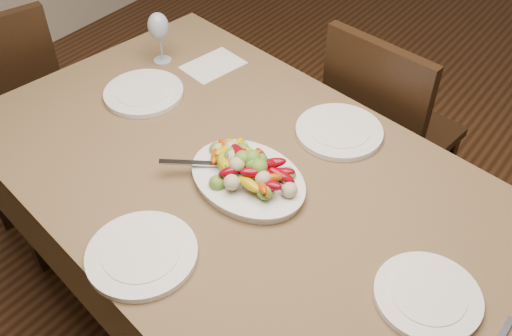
{
  "coord_description": "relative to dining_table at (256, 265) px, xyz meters",
  "views": [
    {
      "loc": [
        0.52,
        -1.16,
        1.9
      ],
      "look_at": [
        -0.19,
        -0.24,
        0.82
      ],
      "focal_mm": 40.0,
      "sensor_mm": 36.0,
      "label": 1
    }
  ],
  "objects": [
    {
      "name": "plate_left",
      "position": [
        -0.57,
        0.11,
        0.39
      ],
      "size": [
        0.27,
        0.27,
        0.02
      ],
      "primitive_type": "cylinder",
      "color": "white",
      "rests_on": "dining_table"
    },
    {
      "name": "plate_right",
      "position": [
        0.56,
        -0.06,
        0.39
      ],
      "size": [
        0.25,
        0.25,
        0.02
      ],
      "primitive_type": "cylinder",
      "color": "white",
      "rests_on": "dining_table"
    },
    {
      "name": "chair_far",
      "position": [
        0.07,
        0.79,
        0.1
      ],
      "size": [
        0.46,
        0.46,
        0.95
      ],
      "primitive_type": null,
      "rotation": [
        0.0,
        0.0,
        3.03
      ],
      "color": "black",
      "rests_on": "ground"
    },
    {
      "name": "serving_platter",
      "position": [
        -0.02,
        -0.01,
        0.39
      ],
      "size": [
        0.39,
        0.31,
        0.02
      ],
      "primitive_type": "ellipsoid",
      "rotation": [
        0.0,
        0.0,
        -0.14
      ],
      "color": "white",
      "rests_on": "dining_table"
    },
    {
      "name": "plate_far",
      "position": [
        0.07,
        0.34,
        0.39
      ],
      "size": [
        0.27,
        0.27,
        0.02
      ],
      "primitive_type": "cylinder",
      "color": "white",
      "rests_on": "dining_table"
    },
    {
      "name": "wine_glass",
      "position": [
        -0.67,
        0.3,
        0.48
      ],
      "size": [
        0.08,
        0.08,
        0.2
      ],
      "primitive_type": null,
      "color": "#8C99A5",
      "rests_on": "dining_table"
    },
    {
      "name": "floor",
      "position": [
        0.19,
        0.24,
        -0.38
      ],
      "size": [
        6.0,
        6.0,
        0.0
      ],
      "primitive_type": "plane",
      "color": "#361F10",
      "rests_on": "ground"
    },
    {
      "name": "roasted_vegetables",
      "position": [
        -0.02,
        -0.01,
        0.45
      ],
      "size": [
        0.32,
        0.24,
        0.09
      ],
      "primitive_type": null,
      "rotation": [
        0.0,
        0.0,
        -0.14
      ],
      "color": "maroon",
      "rests_on": "serving_platter"
    },
    {
      "name": "serving_spoon",
      "position": [
        -0.09,
        -0.04,
        0.43
      ],
      "size": [
        0.23,
        0.25,
        0.03
      ],
      "primitive_type": null,
      "rotation": [
        0.0,
        0.0,
        -0.85
      ],
      "color": "#9EA0A8",
      "rests_on": "serving_platter"
    },
    {
      "name": "menu_card",
      "position": [
        -0.5,
        0.39,
        0.38
      ],
      "size": [
        0.18,
        0.23,
        0.0
      ],
      "primitive_type": "cube",
      "rotation": [
        0.0,
        0.0,
        -0.17
      ],
      "color": "silver",
      "rests_on": "dining_table"
    },
    {
      "name": "chair_left",
      "position": [
        -1.3,
        -0.05,
        0.1
      ],
      "size": [
        0.52,
        0.52,
        0.95
      ],
      "primitive_type": null,
      "rotation": [
        0.0,
        0.0,
        -1.85
      ],
      "color": "black",
      "rests_on": "ground"
    },
    {
      "name": "dining_table",
      "position": [
        0.0,
        0.0,
        0.0
      ],
      "size": [
        1.97,
        1.29,
        0.76
      ],
      "primitive_type": "cube",
      "rotation": [
        0.0,
        0.0,
        -0.14
      ],
      "color": "brown",
      "rests_on": "ground"
    },
    {
      "name": "plate_near",
      "position": [
        -0.07,
        -0.38,
        0.39
      ],
      "size": [
        0.28,
        0.28,
        0.02
      ],
      "primitive_type": "cylinder",
      "color": "white",
      "rests_on": "dining_table"
    }
  ]
}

